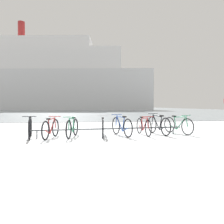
% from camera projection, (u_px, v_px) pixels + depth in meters
% --- Properties ---
extents(ground, '(80.00, 132.00, 0.08)m').
position_uv_depth(ground, '(82.00, 110.00, 59.95)').
color(ground, silver).
extents(bike_rack, '(6.01, 0.70, 0.31)m').
position_uv_depth(bike_rack, '(110.00, 129.00, 8.99)').
color(bike_rack, '#4C5156').
rests_on(bike_rack, ground).
extents(bicycle_0, '(0.47, 1.76, 0.82)m').
position_uv_depth(bicycle_0, '(30.00, 128.00, 8.42)').
color(bicycle_0, black).
rests_on(bicycle_0, ground).
extents(bicycle_1, '(0.54, 1.60, 0.78)m').
position_uv_depth(bicycle_1, '(51.00, 129.00, 8.34)').
color(bicycle_1, black).
rests_on(bicycle_1, ground).
extents(bicycle_2, '(0.53, 1.62, 0.79)m').
position_uv_depth(bicycle_2, '(72.00, 128.00, 8.62)').
color(bicycle_2, black).
rests_on(bicycle_2, ground).
extents(bicycle_3, '(0.46, 1.70, 0.79)m').
position_uv_depth(bicycle_3, '(103.00, 127.00, 8.80)').
color(bicycle_3, black).
rests_on(bicycle_3, ground).
extents(bicycle_4, '(0.62, 1.71, 0.83)m').
position_uv_depth(bicycle_4, '(122.00, 126.00, 8.99)').
color(bicycle_4, black).
rests_on(bicycle_4, ground).
extents(bicycle_5, '(0.46, 1.71, 0.77)m').
position_uv_depth(bicycle_5, '(144.00, 126.00, 9.23)').
color(bicycle_5, black).
rests_on(bicycle_5, ground).
extents(bicycle_6, '(0.53, 1.77, 0.85)m').
position_uv_depth(bicycle_6, '(158.00, 125.00, 9.48)').
color(bicycle_6, black).
rests_on(bicycle_6, ground).
extents(bicycle_7, '(0.68, 1.67, 0.80)m').
position_uv_depth(bicycle_7, '(178.00, 125.00, 9.68)').
color(bicycle_7, black).
rests_on(bicycle_7, ground).
extents(ferry_ship, '(53.21, 17.45, 23.19)m').
position_uv_depth(ferry_ship, '(50.00, 80.00, 60.87)').
color(ferry_ship, silver).
rests_on(ferry_ship, ground).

